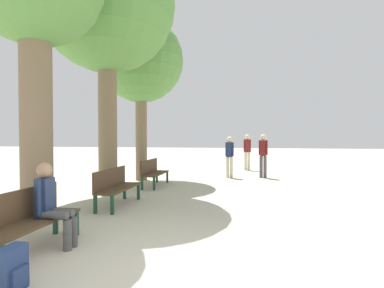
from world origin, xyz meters
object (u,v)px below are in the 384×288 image
object	(u,v)px
tree_row_2	(141,62)
bench_row_0	(27,217)
bench_row_2	(153,171)
backpack	(12,270)
pedestrian_far	(247,150)
pedestrian_near	(263,153)
person_seated	(52,202)
tree_row_1	(107,6)
bench_row_1	(115,185)
pedestrian_mid	(230,154)

from	to	relation	value
tree_row_2	bench_row_0	bearing A→B (deg)	-83.03
bench_row_0	bench_row_2	bearing A→B (deg)	90.00
backpack	pedestrian_far	distance (m)	11.96
backpack	pedestrian_near	xyz separation A→B (m)	(2.96, 9.17, 0.73)
person_seated	pedestrian_near	distance (m)	8.67
bench_row_2	tree_row_1	size ratio (longest dim) A/B	0.22
tree_row_2	pedestrian_near	world-z (taller)	tree_row_2
bench_row_0	person_seated	distance (m)	0.35
bench_row_1	person_seated	xyz separation A→B (m)	(0.22, -2.57, 0.16)
bench_row_1	pedestrian_far	distance (m)	8.50
tree_row_2	pedestrian_mid	distance (m)	4.76
tree_row_1	pedestrian_far	distance (m)	8.69
bench_row_0	bench_row_2	size ratio (longest dim) A/B	1.00
bench_row_1	person_seated	world-z (taller)	person_seated
bench_row_1	pedestrian_far	xyz separation A→B (m)	(2.98, 7.94, 0.48)
backpack	pedestrian_near	bearing A→B (deg)	72.14
bench_row_0	backpack	xyz separation A→B (m)	(0.62, -0.97, -0.26)
bench_row_1	backpack	world-z (taller)	bench_row_1
backpack	tree_row_1	bearing A→B (deg)	105.84
person_seated	pedestrian_far	bearing A→B (deg)	75.30
person_seated	backpack	world-z (taller)	person_seated
tree_row_1	pedestrian_near	xyz separation A→B (m)	(4.41, 4.06, -4.19)
bench_row_1	pedestrian_near	size ratio (longest dim) A/B	0.94
tree_row_1	pedestrian_near	world-z (taller)	tree_row_1
tree_row_2	backpack	world-z (taller)	tree_row_2
tree_row_1	backpack	xyz separation A→B (m)	(1.45, -5.11, -4.92)
backpack	pedestrian_mid	size ratio (longest dim) A/B	0.29
tree_row_1	backpack	distance (m)	7.24
person_seated	pedestrian_near	xyz separation A→B (m)	(3.35, 7.99, 0.32)
bench_row_0	tree_row_2	xyz separation A→B (m)	(-0.83, 6.82, 3.82)
person_seated	pedestrian_mid	distance (m)	8.03
tree_row_1	pedestrian_near	size ratio (longest dim) A/B	4.23
bench_row_1	tree_row_2	distance (m)	5.62
pedestrian_mid	pedestrian_far	xyz separation A→B (m)	(0.68, 2.76, 0.06)
bench_row_0	pedestrian_far	world-z (taller)	pedestrian_far
bench_row_0	person_seated	bearing A→B (deg)	44.01
bench_row_2	pedestrian_mid	size ratio (longest dim) A/B	1.00
person_seated	pedestrian_mid	bearing A→B (deg)	74.99
bench_row_1	person_seated	bearing A→B (deg)	-85.06
backpack	pedestrian_mid	bearing A→B (deg)	79.32
pedestrian_near	pedestrian_mid	distance (m)	1.29
backpack	bench_row_0	bearing A→B (deg)	122.33
person_seated	backpack	distance (m)	1.32
bench_row_1	pedestrian_near	bearing A→B (deg)	56.60
bench_row_2	person_seated	xyz separation A→B (m)	(0.22, -5.35, 0.16)
tree_row_2	person_seated	size ratio (longest dim) A/B	4.90
bench_row_2	pedestrian_far	world-z (taller)	pedestrian_far
bench_row_0	person_seated	world-z (taller)	person_seated
tree_row_1	pedestrian_mid	distance (m)	6.51
pedestrian_mid	person_seated	bearing A→B (deg)	-105.01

